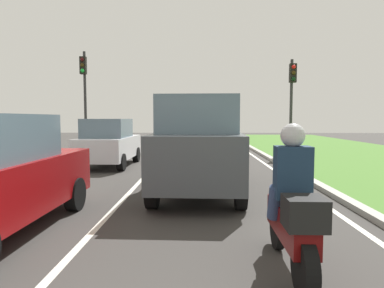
{
  "coord_description": "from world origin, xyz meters",
  "views": [
    {
      "loc": [
        0.98,
        1.33,
        1.8
      ],
      "look_at": [
        0.82,
        9.26,
        1.2
      ],
      "focal_mm": 31.97,
      "sensor_mm": 36.0,
      "label": 1
    }
  ],
  "objects_px": {
    "motorcycle": "(292,225)",
    "traffic_light_overhead_left": "(84,85)",
    "traffic_light_near_right": "(292,90)",
    "car_hatchback_far": "(109,143)",
    "rider_person": "(292,171)",
    "car_suv_ahead": "(199,145)"
  },
  "relations": [
    {
      "from": "car_hatchback_far",
      "to": "traffic_light_near_right",
      "type": "distance_m",
      "value": 9.15
    },
    {
      "from": "car_suv_ahead",
      "to": "rider_person",
      "type": "distance_m",
      "value": 4.38
    },
    {
      "from": "traffic_light_near_right",
      "to": "car_suv_ahead",
      "type": "bearing_deg",
      "value": -117.7
    },
    {
      "from": "car_suv_ahead",
      "to": "rider_person",
      "type": "bearing_deg",
      "value": -74.03
    },
    {
      "from": "car_hatchback_far",
      "to": "motorcycle",
      "type": "distance_m",
      "value": 9.92
    },
    {
      "from": "traffic_light_near_right",
      "to": "traffic_light_overhead_left",
      "type": "distance_m",
      "value": 10.61
    },
    {
      "from": "traffic_light_near_right",
      "to": "traffic_light_overhead_left",
      "type": "relative_size",
      "value": 0.88
    },
    {
      "from": "traffic_light_overhead_left",
      "to": "rider_person",
      "type": "bearing_deg",
      "value": -63.22
    },
    {
      "from": "car_hatchback_far",
      "to": "traffic_light_near_right",
      "type": "xyz_separation_m",
      "value": [
        7.89,
        4.04,
        2.27
      ]
    },
    {
      "from": "traffic_light_near_right",
      "to": "traffic_light_overhead_left",
      "type": "bearing_deg",
      "value": 173.48
    },
    {
      "from": "motorcycle",
      "to": "traffic_light_near_right",
      "type": "distance_m",
      "value": 13.6
    },
    {
      "from": "car_suv_ahead",
      "to": "motorcycle",
      "type": "bearing_deg",
      "value": -74.21
    },
    {
      "from": "car_suv_ahead",
      "to": "car_hatchback_far",
      "type": "xyz_separation_m",
      "value": [
        -3.37,
        4.56,
        -0.28
      ]
    },
    {
      "from": "car_hatchback_far",
      "to": "traffic_light_overhead_left",
      "type": "distance_m",
      "value": 6.45
    },
    {
      "from": "car_suv_ahead",
      "to": "rider_person",
      "type": "height_order",
      "value": "car_suv_ahead"
    },
    {
      "from": "rider_person",
      "to": "traffic_light_overhead_left",
      "type": "relative_size",
      "value": 0.22
    },
    {
      "from": "car_suv_ahead",
      "to": "car_hatchback_far",
      "type": "relative_size",
      "value": 1.22
    },
    {
      "from": "rider_person",
      "to": "traffic_light_near_right",
      "type": "relative_size",
      "value": 0.25
    },
    {
      "from": "motorcycle",
      "to": "traffic_light_overhead_left",
      "type": "relative_size",
      "value": 0.36
    },
    {
      "from": "motorcycle",
      "to": "traffic_light_overhead_left",
      "type": "height_order",
      "value": "traffic_light_overhead_left"
    },
    {
      "from": "car_hatchback_far",
      "to": "motorcycle",
      "type": "height_order",
      "value": "car_hatchback_far"
    },
    {
      "from": "car_suv_ahead",
      "to": "traffic_light_overhead_left",
      "type": "relative_size",
      "value": 0.86
    }
  ]
}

